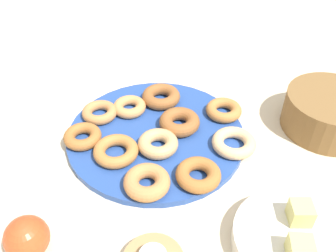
# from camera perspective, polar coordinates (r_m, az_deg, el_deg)

# --- Properties ---
(ground_plane) EXTENTS (2.40, 2.40, 0.00)m
(ground_plane) POSITION_cam_1_polar(r_m,az_deg,el_deg) (0.81, -1.87, -1.74)
(ground_plane) COLOR beige
(donut_plate) EXTENTS (0.38, 0.38, 0.01)m
(donut_plate) POSITION_cam_1_polar(r_m,az_deg,el_deg) (0.81, -1.89, -1.36)
(donut_plate) COLOR #284C9E
(donut_plate) RESTS_ON ground_plane
(donut_0) EXTENTS (0.12, 0.12, 0.03)m
(donut_0) POSITION_cam_1_polar(r_m,az_deg,el_deg) (0.70, 4.71, -7.53)
(donut_0) COLOR #AD6B33
(donut_0) RESTS_ON donut_plate
(donut_1) EXTENTS (0.11, 0.11, 0.02)m
(donut_1) POSITION_cam_1_polar(r_m,az_deg,el_deg) (0.75, -8.08, -3.86)
(donut_1) COLOR #BC7A3D
(donut_1) RESTS_ON donut_plate
(donut_2) EXTENTS (0.13, 0.13, 0.02)m
(donut_2) POSITION_cam_1_polar(r_m,az_deg,el_deg) (0.77, 10.16, -2.57)
(donut_2) COLOR #EABC84
(donut_2) RESTS_ON donut_plate
(donut_3) EXTENTS (0.10, 0.10, 0.02)m
(donut_3) POSITION_cam_1_polar(r_m,az_deg,el_deg) (0.86, -5.98, 2.99)
(donut_3) COLOR tan
(donut_3) RESTS_ON donut_plate
(donut_4) EXTENTS (0.12, 0.12, 0.03)m
(donut_4) POSITION_cam_1_polar(r_m,az_deg,el_deg) (0.76, -1.55, -2.75)
(donut_4) COLOR tan
(donut_4) RESTS_ON donut_plate
(donut_5) EXTENTS (0.11, 0.11, 0.02)m
(donut_5) POSITION_cam_1_polar(r_m,az_deg,el_deg) (0.85, 8.63, 2.46)
(donut_5) COLOR #BC7A3D
(donut_5) RESTS_ON donut_plate
(donut_6) EXTENTS (0.11, 0.11, 0.02)m
(donut_6) POSITION_cam_1_polar(r_m,az_deg,el_deg) (0.85, -10.56, 2.10)
(donut_6) COLOR #C6844C
(donut_6) RESTS_ON donut_plate
(donut_7) EXTENTS (0.12, 0.12, 0.03)m
(donut_7) POSITION_cam_1_polar(r_m,az_deg,el_deg) (0.88, -1.07, 4.60)
(donut_7) COLOR #995B2D
(donut_7) RESTS_ON donut_plate
(donut_8) EXTENTS (0.12, 0.12, 0.03)m
(donut_8) POSITION_cam_1_polar(r_m,az_deg,el_deg) (0.68, -3.29, -8.67)
(donut_8) COLOR #C6844C
(donut_8) RESTS_ON donut_plate
(donut_9) EXTENTS (0.10, 0.10, 0.03)m
(donut_9) POSITION_cam_1_polar(r_m,az_deg,el_deg) (0.81, 1.79, 0.64)
(donut_9) COLOR #995B2D
(donut_9) RESTS_ON donut_plate
(donut_10) EXTENTS (0.09, 0.09, 0.02)m
(donut_10) POSITION_cam_1_polar(r_m,az_deg,el_deg) (0.79, -13.11, -1.58)
(donut_10) COLOR #AD6B33
(donut_10) RESTS_ON donut_plate
(basket) EXTENTS (0.26, 0.26, 0.08)m
(basket) POSITION_cam_1_polar(r_m,az_deg,el_deg) (0.89, 23.74, 1.97)
(basket) COLOR brown
(basket) RESTS_ON ground_plane
(fruit_bowl) EXTENTS (0.19, 0.19, 0.03)m
(fruit_bowl) POSITION_cam_1_polar(r_m,az_deg,el_deg) (0.65, 18.51, -16.55)
(fruit_bowl) COLOR silver
(fruit_bowl) RESTS_ON ground_plane
(melon_chunk_left) EXTENTS (0.05, 0.05, 0.04)m
(melon_chunk_left) POSITION_cam_1_polar(r_m,az_deg,el_deg) (0.65, 19.87, -12.53)
(melon_chunk_left) COLOR #DBD67A
(melon_chunk_left) RESTS_ON fruit_bowl
(melon_chunk_right) EXTENTS (0.05, 0.05, 0.04)m
(melon_chunk_right) POSITION_cam_1_polar(r_m,az_deg,el_deg) (0.61, 19.83, -17.55)
(melon_chunk_right) COLOR #DBD67A
(melon_chunk_right) RESTS_ON fruit_bowl
(apple) EXTENTS (0.07, 0.07, 0.07)m
(apple) POSITION_cam_1_polar(r_m,az_deg,el_deg) (0.65, -21.04, -15.86)
(apple) COLOR #CC4C23
(apple) RESTS_ON ground_plane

